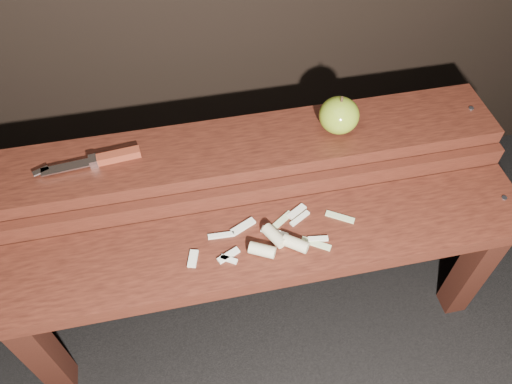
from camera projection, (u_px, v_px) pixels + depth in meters
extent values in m
plane|color=black|center=(260.00, 306.00, 1.43)|extent=(60.00, 60.00, 0.00)
cube|color=black|center=(42.00, 352.00, 1.15)|extent=(0.06, 0.06, 0.38)
cube|color=black|center=(472.00, 269.00, 1.29)|extent=(0.06, 0.06, 0.38)
cube|color=#3D170E|center=(266.00, 245.00, 1.09)|extent=(1.20, 0.20, 0.04)
cylinder|color=slate|center=(504.00, 198.00, 1.14)|extent=(0.01, 0.01, 0.00)
cube|color=black|center=(44.00, 236.00, 1.31)|extent=(0.06, 0.06, 0.46)
cube|color=black|center=(429.00, 173.00, 1.44)|extent=(0.06, 0.06, 0.46)
cube|color=#3D170E|center=(256.00, 193.00, 1.13)|extent=(1.20, 0.02, 0.05)
cube|color=#3D170E|center=(246.00, 148.00, 1.16)|extent=(1.20, 0.18, 0.04)
cylinder|color=slate|center=(471.00, 108.00, 1.22)|extent=(0.01, 0.01, 0.00)
ellipsoid|color=olive|center=(339.00, 115.00, 1.14)|extent=(0.09, 0.09, 0.08)
cylinder|color=#382314|center=(342.00, 99.00, 1.10)|extent=(0.01, 0.01, 0.01)
cube|color=maroon|center=(119.00, 156.00, 1.11)|extent=(0.10, 0.03, 0.02)
cube|color=silver|center=(93.00, 161.00, 1.10)|extent=(0.02, 0.03, 0.02)
cube|color=silver|center=(65.00, 167.00, 1.08)|extent=(0.10, 0.03, 0.00)
cube|color=silver|center=(41.00, 171.00, 1.08)|extent=(0.04, 0.03, 0.00)
cube|color=beige|center=(297.00, 212.00, 1.12)|extent=(0.05, 0.04, 0.01)
cube|color=beige|center=(274.00, 232.00, 1.08)|extent=(0.06, 0.04, 0.01)
cube|color=beige|center=(228.00, 255.00, 1.05)|extent=(0.05, 0.03, 0.01)
cube|color=beige|center=(318.00, 239.00, 1.07)|extent=(0.04, 0.02, 0.01)
cube|color=beige|center=(243.00, 226.00, 1.09)|extent=(0.06, 0.04, 0.01)
cube|color=beige|center=(300.00, 218.00, 1.11)|extent=(0.05, 0.04, 0.01)
cube|color=beige|center=(229.00, 259.00, 1.04)|extent=(0.04, 0.03, 0.01)
cube|color=beige|center=(221.00, 235.00, 1.08)|extent=(0.06, 0.01, 0.01)
cube|color=beige|center=(193.00, 259.00, 1.04)|extent=(0.03, 0.04, 0.01)
cylinder|color=#C9BB8C|center=(274.00, 236.00, 1.06)|extent=(0.05, 0.06, 0.03)
cylinder|color=#C9BB8C|center=(262.00, 250.00, 1.04)|extent=(0.06, 0.05, 0.03)
cylinder|color=#C9BB8C|center=(295.00, 244.00, 1.05)|extent=(0.06, 0.05, 0.03)
cube|color=#BCC988|center=(316.00, 244.00, 1.06)|extent=(0.06, 0.05, 0.00)
cube|color=#BCC988|center=(340.00, 217.00, 1.11)|extent=(0.06, 0.05, 0.00)
cube|color=#BCC988|center=(281.00, 221.00, 1.10)|extent=(0.06, 0.05, 0.00)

